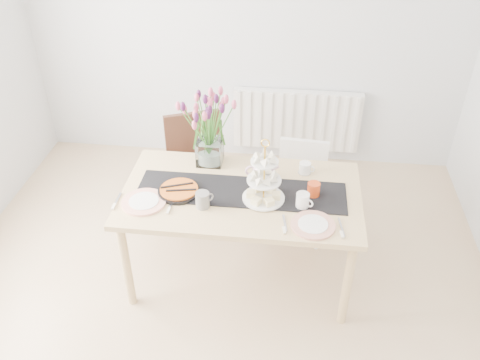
# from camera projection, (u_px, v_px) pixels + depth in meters

# --- Properties ---
(room_shell) EXTENTS (4.50, 4.50, 4.50)m
(room_shell) POSITION_uv_depth(u_px,v_px,m) (200.00, 173.00, 2.62)
(room_shell) COLOR tan
(room_shell) RESTS_ON ground
(radiator) EXTENTS (1.20, 0.08, 0.60)m
(radiator) POSITION_uv_depth(u_px,v_px,m) (296.00, 120.00, 4.84)
(radiator) COLOR white
(radiator) RESTS_ON room_shell
(dining_table) EXTENTS (1.60, 0.90, 0.75)m
(dining_table) POSITION_uv_depth(u_px,v_px,m) (241.00, 201.00, 3.45)
(dining_table) COLOR tan
(dining_table) RESTS_ON ground
(chair_brown) EXTENTS (0.59, 0.59, 0.91)m
(chair_brown) POSITION_uv_depth(u_px,v_px,m) (197.00, 161.00, 4.11)
(chair_brown) COLOR #3B1F15
(chair_brown) RESTS_ON ground
(chair_white) EXTENTS (0.43, 0.43, 0.77)m
(chair_white) POSITION_uv_depth(u_px,v_px,m) (301.00, 182.00, 4.03)
(chair_white) COLOR white
(chair_white) RESTS_ON ground
(table_runner) EXTENTS (1.40, 0.35, 0.01)m
(table_runner) POSITION_uv_depth(u_px,v_px,m) (241.00, 192.00, 3.40)
(table_runner) COLOR black
(table_runner) RESTS_ON dining_table
(tulip_vase) EXTENTS (0.66, 0.66, 0.57)m
(tulip_vase) POSITION_uv_depth(u_px,v_px,m) (209.00, 118.00, 3.50)
(tulip_vase) COLOR silver
(tulip_vase) RESTS_ON dining_table
(cake_stand) EXTENTS (0.28, 0.28, 0.41)m
(cake_stand) POSITION_uv_depth(u_px,v_px,m) (264.00, 185.00, 3.27)
(cake_stand) COLOR gold
(cake_stand) RESTS_ON dining_table
(teapot) EXTENTS (0.25, 0.22, 0.15)m
(teapot) POSITION_uv_depth(u_px,v_px,m) (262.00, 170.00, 3.49)
(teapot) COLOR silver
(teapot) RESTS_ON dining_table
(cream_jug) EXTENTS (0.10, 0.10, 0.08)m
(cream_jug) POSITION_uv_depth(u_px,v_px,m) (305.00, 168.00, 3.57)
(cream_jug) COLOR white
(cream_jug) RESTS_ON dining_table
(tart_tin) EXTENTS (0.28, 0.28, 0.03)m
(tart_tin) POSITION_uv_depth(u_px,v_px,m) (179.00, 191.00, 3.39)
(tart_tin) COLOR black
(tart_tin) RESTS_ON dining_table
(mug_grey) EXTENTS (0.13, 0.13, 0.11)m
(mug_grey) POSITION_uv_depth(u_px,v_px,m) (202.00, 200.00, 3.25)
(mug_grey) COLOR slate
(mug_grey) RESTS_ON dining_table
(mug_white) EXTENTS (0.12, 0.12, 0.10)m
(mug_white) POSITION_uv_depth(u_px,v_px,m) (303.00, 201.00, 3.25)
(mug_white) COLOR white
(mug_white) RESTS_ON dining_table
(mug_orange) EXTENTS (0.11, 0.11, 0.10)m
(mug_orange) POSITION_uv_depth(u_px,v_px,m) (314.00, 190.00, 3.34)
(mug_orange) COLOR #D14217
(mug_orange) RESTS_ON dining_table
(plate_left) EXTENTS (0.29, 0.29, 0.02)m
(plate_left) POSITION_uv_depth(u_px,v_px,m) (144.00, 202.00, 3.31)
(plate_left) COLOR white
(plate_left) RESTS_ON dining_table
(plate_right) EXTENTS (0.32, 0.32, 0.01)m
(plate_right) POSITION_uv_depth(u_px,v_px,m) (313.00, 225.00, 3.12)
(plate_right) COLOR silver
(plate_right) RESTS_ON dining_table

